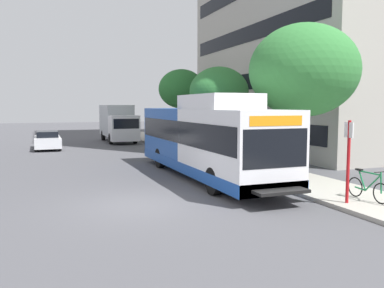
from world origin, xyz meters
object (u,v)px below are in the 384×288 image
(street_tree_mid_block, at_px, (219,92))
(box_truck_background, at_px, (118,122))
(bicycle_parked, at_px, (368,187))
(parked_car_far_lane, at_px, (47,140))
(bus_stop_sign_pole, at_px, (348,155))
(street_tree_near_stop, at_px, (303,71))
(street_tree_far_block, at_px, (182,89))
(transit_bus, at_px, (205,139))

(street_tree_mid_block, xyz_separation_m, box_truck_background, (-4.07, 12.50, -2.29))
(bicycle_parked, bearing_deg, parked_car_far_lane, 113.40)
(parked_car_far_lane, distance_m, box_truck_background, 7.44)
(bus_stop_sign_pole, distance_m, street_tree_near_stop, 5.84)
(bicycle_parked, bearing_deg, street_tree_mid_block, 86.55)
(bus_stop_sign_pole, distance_m, street_tree_far_block, 20.93)
(transit_bus, height_order, box_truck_background, transit_bus)
(parked_car_far_lane, bearing_deg, transit_bus, -66.94)
(transit_bus, xyz_separation_m, street_tree_near_stop, (3.76, -1.92, 2.98))
(street_tree_mid_block, distance_m, street_tree_far_block, 7.41)
(parked_car_far_lane, relative_size, box_truck_background, 0.64)
(transit_bus, bearing_deg, street_tree_mid_block, 60.64)
(transit_bus, distance_m, street_tree_far_block, 14.84)
(parked_car_far_lane, bearing_deg, bicycle_parked, -66.60)
(parked_car_far_lane, bearing_deg, street_tree_far_block, -4.88)
(bicycle_parked, xyz_separation_m, street_tree_far_block, (0.92, 20.62, 3.96))
(street_tree_near_stop, bearing_deg, bicycle_parked, -99.92)
(transit_bus, bearing_deg, bus_stop_sign_pole, -72.64)
(transit_bus, relative_size, bus_stop_sign_pole, 4.71)
(bus_stop_sign_pole, relative_size, parked_car_far_lane, 0.58)
(bus_stop_sign_pole, height_order, bicycle_parked, bus_stop_sign_pole)
(street_tree_mid_block, height_order, box_truck_background, street_tree_mid_block)
(street_tree_far_block, xyz_separation_m, box_truck_background, (-4.19, 5.11, -2.78))
(transit_bus, bearing_deg, street_tree_near_stop, -27.03)
(street_tree_far_block, height_order, parked_car_far_lane, street_tree_far_block)
(street_tree_mid_block, relative_size, parked_car_far_lane, 1.22)
(transit_bus, distance_m, box_truck_background, 19.16)
(bicycle_parked, relative_size, box_truck_background, 0.25)
(box_truck_background, bearing_deg, street_tree_far_block, -50.62)
(street_tree_far_block, bearing_deg, box_truck_background, 129.38)
(bus_stop_sign_pole, relative_size, street_tree_far_block, 0.44)
(transit_bus, bearing_deg, box_truck_background, 90.99)
(street_tree_far_block, bearing_deg, street_tree_mid_block, -90.94)
(street_tree_far_block, distance_m, parked_car_far_lane, 10.95)
(parked_car_far_lane, xyz_separation_m, box_truck_background, (6.02, 4.24, 1.08))
(box_truck_background, bearing_deg, parked_car_far_lane, -144.85)
(bicycle_parked, relative_size, street_tree_far_block, 0.30)
(street_tree_far_block, bearing_deg, bus_stop_sign_pole, -94.98)
(street_tree_near_stop, relative_size, parked_car_far_lane, 1.45)
(parked_car_far_lane, bearing_deg, street_tree_near_stop, -59.01)
(transit_bus, relative_size, street_tree_far_block, 2.06)
(bicycle_parked, xyz_separation_m, street_tree_mid_block, (0.80, 13.22, 3.47))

